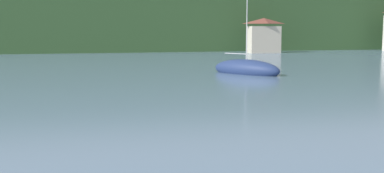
% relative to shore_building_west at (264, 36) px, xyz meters
% --- Properties ---
extents(wooded_hillside, '(352.00, 49.68, 35.05)m').
position_rel_shore_building_west_xyz_m(wooded_hillside, '(-45.96, 35.01, 3.35)').
color(wooded_hillside, '#2D4C28').
rests_on(wooded_hillside, ground_plane).
extents(shore_building_west, '(6.16, 3.19, 6.52)m').
position_rel_shore_building_west_xyz_m(shore_building_west, '(0.00, 0.00, 0.00)').
color(shore_building_west, '#BCB29E').
rests_on(shore_building_west, ground_plane).
extents(sailboat_far_1, '(6.33, 7.91, 9.89)m').
position_rel_shore_building_west_xyz_m(sailboat_far_1, '(-17.73, -38.75, -2.69)').
color(sailboat_far_1, navy).
rests_on(sailboat_far_1, ground_plane).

